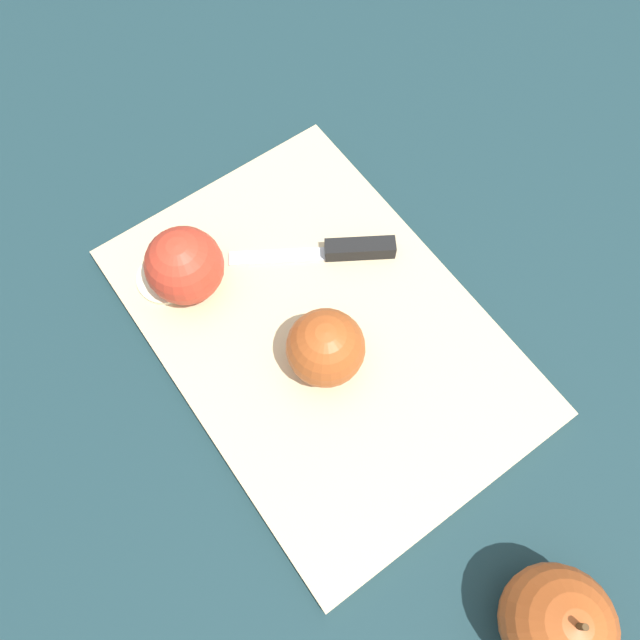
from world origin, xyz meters
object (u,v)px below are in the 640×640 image
apple_half_left (326,348)px  apple_half_right (185,266)px  knife (347,250)px  apple_whole (557,624)px

apple_half_left → apple_half_right: size_ratio=0.95×
knife → apple_half_right: bearing=9.3°
apple_whole → knife: bearing=-13.6°
apple_half_left → knife: 0.13m
knife → apple_whole: apple_whole is taller
apple_whole → apple_half_right: bearing=7.5°
apple_half_left → apple_whole: 0.29m
knife → apple_whole: 0.38m
apple_half_right → knife: bearing=35.5°
knife → apple_half_left: bearing=76.2°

